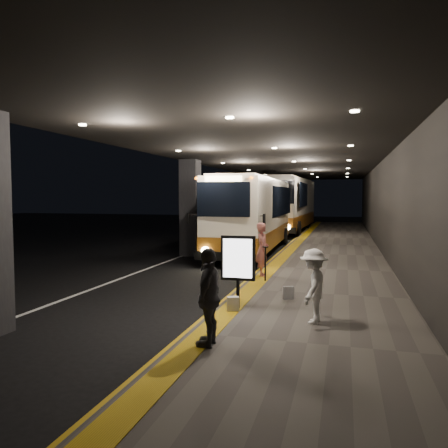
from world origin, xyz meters
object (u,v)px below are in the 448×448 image
Objects in this scene: bag_polka at (288,293)px; bag_plain at (233,304)px; passenger_waiting_grey at (209,297)px; passenger_waiting_white at (313,286)px; passenger_boarding at (262,249)px; coach_second at (288,207)px; stanchion_post at (265,264)px; coach_main at (253,218)px; info_sign at (238,260)px.

bag_plain is (-1.06, -1.49, 0.00)m from bag_polka.
passenger_waiting_white is at bearing 136.66° from passenger_waiting_grey.
passenger_boarding reaches higher than passenger_waiting_grey.
coach_second is 24.47m from bag_plain.
coach_main is at bearing 104.16° from stanchion_post.
bag_plain is (-1.80, 0.42, -0.60)m from passenger_waiting_white.
bag_plain is (1.82, -24.35, -1.61)m from coach_second.
coach_second is 23.09m from bag_polka.
stanchion_post is at bearing -82.83° from coach_second.
stanchion_post is at bearing -149.47° from passenger_waiting_white.
info_sign is at bearing 81.99° from bag_plain.
passenger_waiting_white is 2.48m from passenger_waiting_grey.
bag_polka is at bearing 49.42° from info_sign.
bag_plain is at bearing -91.36° from stanchion_post.
passenger_waiting_white is at bearing -74.22° from coach_main.
coach_second is 12.18× the size of stanchion_post.
passenger_boarding is at bearing -178.92° from passenger_waiting_grey.
info_sign is (1.97, -11.34, -0.39)m from coach_main.
bag_polka is (2.87, -22.86, -1.61)m from coach_second.
info_sign reaches higher than stanchion_post.
coach_main is 11.87m from bag_plain.
passenger_waiting_white is at bearing -79.78° from coach_second.
bag_plain reaches higher than bag_polka.
info_sign is (0.04, 0.30, 0.97)m from bag_plain.
passenger_boarding is at bearing 112.11° from bag_polka.
coach_second is at bearing 94.26° from bag_plain.
coach_main is 6.50× the size of passenger_boarding.
bag_plain is 0.32× the size of stanchion_post.
bag_plain is (0.16, -4.48, -0.70)m from passenger_boarding.
passenger_waiting_white is at bearing -68.76° from bag_polka.
coach_main is 11.52m from info_sign.
info_sign is (-1.76, 0.71, 0.37)m from passenger_waiting_white.
passenger_waiting_grey is 5.92m from stanchion_post.
bag_polka is 0.31× the size of stanchion_post.
coach_main is at bearing 99.60° from info_sign.
passenger_waiting_grey is 1.62× the size of stanchion_post.
passenger_waiting_white is 1.45× the size of stanchion_post.
bag_polka is (2.99, -10.14, -1.37)m from coach_main.
stanchion_post is (0.04, 3.35, -0.61)m from info_sign.
passenger_waiting_grey is 5.22× the size of bag_polka.
coach_second is 38.59× the size of bag_plain.
coach_main reaches higher than bag_polka.
coach_main is at bearing 99.42° from bag_plain.
coach_main is 14.07m from passenger_waiting_grey.
stanchion_post is at bearing -179.43° from passenger_boarding.
bag_polka is at bearing 54.69° from bag_plain.
passenger_boarding is at bearing 92.47° from info_sign.
passenger_boarding is 1.03× the size of info_sign.
coach_main is 34.63× the size of bag_polka.
coach_main is at bearing -173.01° from passenger_waiting_grey.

